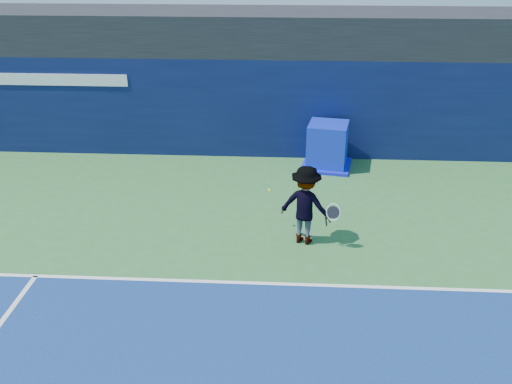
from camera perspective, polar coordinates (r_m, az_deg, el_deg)
baseline at (r=11.49m, az=2.54°, el=-9.17°), size 24.00×0.10×0.01m
stadium_band at (r=18.27m, az=3.24°, el=15.78°), size 36.00×3.00×1.20m
back_wall_assembly at (r=17.74m, az=3.05°, el=8.57°), size 36.00×1.03×3.00m
equipment_cart at (r=16.95m, az=7.15°, el=4.46°), size 1.61×1.61×1.33m
tennis_player at (r=12.59m, az=4.99°, el=-1.32°), size 1.42×1.04×1.82m
tennis_ball at (r=13.05m, az=1.35°, el=0.20°), size 0.07×0.07×0.07m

